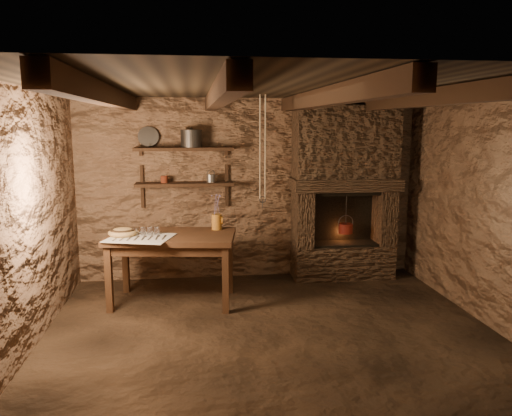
{
  "coord_description": "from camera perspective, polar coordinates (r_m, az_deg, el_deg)",
  "views": [
    {
      "loc": [
        -0.75,
        -4.6,
        2.06
      ],
      "look_at": [
        -0.05,
        0.9,
        1.13
      ],
      "focal_mm": 35.0,
      "sensor_mm": 36.0,
      "label": 1
    }
  ],
  "objects": [
    {
      "name": "front_wall",
      "position": [
        2.84,
        8.51,
        -8.24
      ],
      "size": [
        4.5,
        0.04,
        2.4
      ],
      "primitive_type": "cube",
      "color": "brown",
      "rests_on": "floor"
    },
    {
      "name": "stoneware_jug",
      "position": [
        5.96,
        -4.49,
        -0.74
      ],
      "size": [
        0.15,
        0.15,
        0.43
      ],
      "rotation": [
        0.0,
        0.0,
        0.26
      ],
      "color": "#B06F22",
      "rests_on": "work_table"
    },
    {
      "name": "rusty_tin",
      "position": [
        6.48,
        -10.45,
        3.24
      ],
      "size": [
        0.11,
        0.11,
        0.09
      ],
      "primitive_type": "cylinder",
      "rotation": [
        0.0,
        0.0,
        0.27
      ],
      "color": "#501C10",
      "rests_on": "shelf_lower"
    },
    {
      "name": "right_wall",
      "position": [
        5.56,
        25.49,
        -0.29
      ],
      "size": [
        0.04,
        4.0,
        2.4
      ],
      "primitive_type": "cube",
      "color": "brown",
      "rests_on": "floor"
    },
    {
      "name": "back_wall",
      "position": [
        6.69,
        -0.81,
        2.18
      ],
      "size": [
        4.5,
        0.04,
        2.4
      ],
      "primitive_type": "cube",
      "color": "brown",
      "rests_on": "floor"
    },
    {
      "name": "small_kettle",
      "position": [
        6.48,
        -5.18,
        3.41
      ],
      "size": [
        0.17,
        0.14,
        0.16
      ],
      "primitive_type": null,
      "rotation": [
        0.0,
        0.0,
        0.22
      ],
      "color": "gray",
      "rests_on": "shelf_lower"
    },
    {
      "name": "floor",
      "position": [
        5.09,
        1.86,
        -14.32
      ],
      "size": [
        4.5,
        4.5,
        0.0
      ],
      "primitive_type": "plane",
      "color": "black",
      "rests_on": "ground"
    },
    {
      "name": "hearth",
      "position": [
        6.72,
        10.06,
        2.29
      ],
      "size": [
        1.43,
        0.51,
        2.3
      ],
      "color": "#332419",
      "rests_on": "floor"
    },
    {
      "name": "beam_mid_left",
      "position": [
        4.61,
        -4.28,
        12.63
      ],
      "size": [
        0.14,
        3.95,
        0.16
      ],
      "primitive_type": "cube",
      "color": "black",
      "rests_on": "ceiling"
    },
    {
      "name": "ceiling",
      "position": [
        4.67,
        2.02,
        13.71
      ],
      "size": [
        4.5,
        4.0,
        0.04
      ],
      "primitive_type": "cube",
      "color": "black",
      "rests_on": "back_wall"
    },
    {
      "name": "shelf_lower",
      "position": [
        6.48,
        -8.15,
        2.73
      ],
      "size": [
        1.25,
        0.3,
        0.04
      ],
      "primitive_type": "cube",
      "color": "black",
      "rests_on": "back_wall"
    },
    {
      "name": "tin_pan",
      "position": [
        6.56,
        -12.21,
        7.96
      ],
      "size": [
        0.27,
        0.13,
        0.26
      ],
      "primitive_type": "cylinder",
      "rotation": [
        1.26,
        0.0,
        0.05
      ],
      "color": "gray",
      "rests_on": "shelf_upper"
    },
    {
      "name": "iron_stockpot",
      "position": [
        6.44,
        -7.4,
        7.79
      ],
      "size": [
        0.31,
        0.31,
        0.2
      ],
      "primitive_type": "cylinder",
      "rotation": [
        0.0,
        0.0,
        -0.15
      ],
      "color": "#312F2C",
      "rests_on": "shelf_upper"
    },
    {
      "name": "red_pot",
      "position": [
        6.77,
        10.21,
        -2.22
      ],
      "size": [
        0.21,
        0.19,
        0.54
      ],
      "rotation": [
        0.0,
        0.0,
        -0.02
      ],
      "color": "maroon",
      "rests_on": "hearth"
    },
    {
      "name": "beam_mid_right",
      "position": [
        4.77,
        8.1,
        12.46
      ],
      "size": [
        0.14,
        3.95,
        0.16
      ],
      "primitive_type": "cube",
      "color": "black",
      "rests_on": "ceiling"
    },
    {
      "name": "linen_cloth",
      "position": [
        5.68,
        -13.1,
        -3.33
      ],
      "size": [
        0.8,
        0.72,
        0.01
      ],
      "primitive_type": "cube",
      "rotation": [
        0.0,
        0.0,
        -0.29
      ],
      "color": "beige",
      "rests_on": "work_table"
    },
    {
      "name": "pewter_cutlery_row",
      "position": [
        5.65,
        -13.13,
        -3.28
      ],
      "size": [
        0.61,
        0.37,
        0.01
      ],
      "primitive_type": null,
      "rotation": [
        0.0,
        0.0,
        -0.29
      ],
      "color": "gray",
      "rests_on": "linen_cloth"
    },
    {
      "name": "left_wall",
      "position": [
        4.91,
        -24.96,
        -1.45
      ],
      "size": [
        0.04,
        4.0,
        2.4
      ],
      "primitive_type": "cube",
      "color": "brown",
      "rests_on": "floor"
    },
    {
      "name": "work_table",
      "position": [
        5.9,
        -9.52,
        -6.53
      ],
      "size": [
        1.53,
        1.01,
        0.81
      ],
      "rotation": [
        0.0,
        0.0,
        -0.14
      ],
      "color": "#382213",
      "rests_on": "floor"
    },
    {
      "name": "wooden_bowl",
      "position": [
        5.82,
        -14.99,
        -2.75
      ],
      "size": [
        0.42,
        0.42,
        0.11
      ],
      "primitive_type": "ellipsoid",
      "rotation": [
        0.0,
        0.0,
        0.36
      ],
      "color": "#A07D45",
      "rests_on": "work_table"
    },
    {
      "name": "drinking_glasses",
      "position": [
        5.79,
        -12.78,
        -2.58
      ],
      "size": [
        0.22,
        0.07,
        0.09
      ],
      "primitive_type": null,
      "color": "white",
      "rests_on": "linen_cloth"
    },
    {
      "name": "shelf_upper",
      "position": [
        6.44,
        -8.24,
        6.7
      ],
      "size": [
        1.25,
        0.3,
        0.04
      ],
      "primitive_type": "cube",
      "color": "black",
      "rests_on": "back_wall"
    },
    {
      "name": "hanging_ropes",
      "position": [
        5.71,
        0.77,
        6.94
      ],
      "size": [
        0.08,
        0.08,
        1.2
      ],
      "primitive_type": null,
      "color": "#C8B58D",
      "rests_on": "ceiling"
    },
    {
      "name": "beam_far_left",
      "position": [
        4.66,
        -16.94,
        12.21
      ],
      "size": [
        0.14,
        3.95,
        0.16
      ],
      "primitive_type": "cube",
      "color": "black",
      "rests_on": "ceiling"
    },
    {
      "name": "beam_far_right",
      "position": [
        5.12,
        19.18,
        11.83
      ],
      "size": [
        0.14,
        3.95,
        0.16
      ],
      "primitive_type": "cube",
      "color": "black",
      "rests_on": "ceiling"
    }
  ]
}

